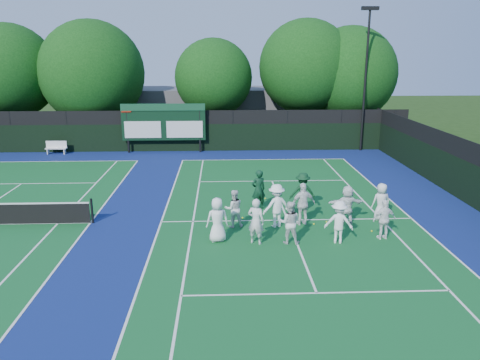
{
  "coord_description": "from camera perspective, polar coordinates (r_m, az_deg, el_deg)",
  "views": [
    {
      "loc": [
        -2.85,
        -18.09,
        7.1
      ],
      "look_at": [
        -2.0,
        3.0,
        1.3
      ],
      "focal_mm": 35.0,
      "sensor_mm": 36.0,
      "label": 1
    }
  ],
  "objects": [
    {
      "name": "player_front_1",
      "position": [
        17.77,
        1.96,
        -5.06
      ],
      "size": [
        0.78,
        0.67,
        1.8
      ],
      "primitive_type": "imported",
      "rotation": [
        0.0,
        0.0,
        2.71
      ],
      "color": "silver",
      "rests_on": "ground"
    },
    {
      "name": "bench",
      "position": [
        36.11,
        -21.48,
        3.76
      ],
      "size": [
        1.49,
        0.44,
        0.94
      ],
      "color": "silver",
      "rests_on": "ground"
    },
    {
      "name": "player_back_2",
      "position": [
        19.88,
        7.69,
        -2.91
      ],
      "size": [
        1.15,
        0.69,
        1.83
      ],
      "primitive_type": "imported",
      "rotation": [
        0.0,
        0.0,
        3.38
      ],
      "color": "white",
      "rests_on": "ground"
    },
    {
      "name": "tennis_ball_1",
      "position": [
        20.52,
        10.49,
        -5.05
      ],
      "size": [
        0.07,
        0.07,
        0.07
      ],
      "primitive_type": "sphere",
      "color": "yellow",
      "rests_on": "ground"
    },
    {
      "name": "player_back_3",
      "position": [
        20.38,
        12.91,
        -2.94
      ],
      "size": [
        1.58,
        0.6,
        1.67
      ],
      "primitive_type": "imported",
      "rotation": [
        0.0,
        0.0,
        3.21
      ],
      "color": "white",
      "rests_on": "ground"
    },
    {
      "name": "tree_a",
      "position": [
        41.02,
        -26.05,
        11.57
      ],
      "size": [
        7.24,
        7.24,
        9.28
      ],
      "color": "black",
      "rests_on": "ground"
    },
    {
      "name": "player_back_4",
      "position": [
        21.17,
        16.83,
        -2.56
      ],
      "size": [
        0.85,
        0.6,
        1.65
      ],
      "primitive_type": "imported",
      "rotation": [
        0.0,
        0.0,
        3.24
      ],
      "color": "silver",
      "rests_on": "ground"
    },
    {
      "name": "tree_c",
      "position": [
        37.73,
        -3.01,
        12.11
      ],
      "size": [
        6.09,
        6.09,
        8.18
      ],
      "color": "black",
      "rests_on": "ground"
    },
    {
      "name": "player_front_3",
      "position": [
        18.25,
        11.96,
        -5.05
      ],
      "size": [
        1.2,
        0.87,
        1.68
      ],
      "primitive_type": "imported",
      "rotation": [
        0.0,
        0.0,
        2.9
      ],
      "color": "white",
      "rests_on": "ground"
    },
    {
      "name": "player_back_1",
      "position": [
        19.51,
        4.47,
        -3.14
      ],
      "size": [
        1.36,
        1.06,
        1.84
      ],
      "primitive_type": "imported",
      "rotation": [
        0.0,
        0.0,
        3.5
      ],
      "color": "white",
      "rests_on": "ground"
    },
    {
      "name": "light_pole_right",
      "position": [
        35.35,
        15.15,
        13.55
      ],
      "size": [
        1.2,
        0.3,
        10.12
      ],
      "color": "black",
      "rests_on": "ground"
    },
    {
      "name": "tree_b",
      "position": [
        38.97,
        -17.31,
        12.04
      ],
      "size": [
        8.08,
        8.08,
        9.55
      ],
      "color": "black",
      "rests_on": "ground"
    },
    {
      "name": "player_front_2",
      "position": [
        17.93,
        6.06,
        -5.17
      ],
      "size": [
        0.91,
        0.76,
        1.67
      ],
      "primitive_type": "imported",
      "rotation": [
        0.0,
        0.0,
        2.97
      ],
      "color": "silver",
      "rests_on": "ground"
    },
    {
      "name": "tennis_ball_3",
      "position": [
        20.67,
        0.31,
        -4.63
      ],
      "size": [
        0.07,
        0.07,
        0.07
      ],
      "primitive_type": "sphere",
      "color": "yellow",
      "rests_on": "ground"
    },
    {
      "name": "scoreboard",
      "position": [
        34.29,
        -9.32,
        6.93
      ],
      "size": [
        6.0,
        0.21,
        3.55
      ],
      "color": "black",
      "rests_on": "ground"
    },
    {
      "name": "ground",
      "position": [
        19.64,
        6.23,
        -5.92
      ],
      "size": [
        120.0,
        120.0,
        0.0
      ],
      "primitive_type": "plane",
      "color": "#19330E",
      "rests_on": "ground"
    },
    {
      "name": "player_front_4",
      "position": [
        19.07,
        17.18,
        -4.64
      ],
      "size": [
        0.99,
        0.53,
        1.6
      ],
      "primitive_type": "imported",
      "rotation": [
        0.0,
        0.0,
        3.3
      ],
      "color": "white",
      "rests_on": "ground"
    },
    {
      "name": "player_back_0",
      "position": [
        19.47,
        -0.76,
        -3.5
      ],
      "size": [
        0.88,
        0.74,
        1.61
      ],
      "primitive_type": "imported",
      "rotation": [
        0.0,
        0.0,
        3.32
      ],
      "color": "silver",
      "rests_on": "ground"
    },
    {
      "name": "tennis_ball_0",
      "position": [
        18.85,
        -2.37,
        -6.67
      ],
      "size": [
        0.07,
        0.07,
        0.07
      ],
      "primitive_type": "sphere",
      "color": "yellow",
      "rests_on": "ground"
    },
    {
      "name": "court_apron",
      "position": [
        20.61,
        -11.0,
        -5.07
      ],
      "size": [
        34.0,
        32.0,
        0.01
      ],
      "primitive_type": "cube",
      "color": "navy",
      "rests_on": "ground"
    },
    {
      "name": "tennis_ball_2",
      "position": [
        19.93,
        15.77,
        -6.01
      ],
      "size": [
        0.07,
        0.07,
        0.07
      ],
      "primitive_type": "sphere",
      "color": "yellow",
      "rests_on": "ground"
    },
    {
      "name": "clubhouse",
      "position": [
        42.41,
        -1.15,
        8.45
      ],
      "size": [
        18.0,
        6.0,
        4.0
      ],
      "primitive_type": "cube",
      "color": "#515156",
      "rests_on": "ground"
    },
    {
      "name": "near_court",
      "position": [
        20.56,
        5.82,
        -4.89
      ],
      "size": [
        11.05,
        23.85,
        0.01
      ],
      "color": "#115423",
      "rests_on": "ground"
    },
    {
      "name": "tree_d",
      "position": [
        38.31,
        8.21,
        13.23
      ],
      "size": [
        7.36,
        7.36,
        9.65
      ],
      "color": "black",
      "rests_on": "ground"
    },
    {
      "name": "tennis_ball_5",
      "position": [
        20.19,
        8.99,
        -5.31
      ],
      "size": [
        0.07,
        0.07,
        0.07
      ],
      "primitive_type": "sphere",
      "color": "yellow",
      "rests_on": "ground"
    },
    {
      "name": "back_fence",
      "position": [
        34.71,
        -7.52,
        5.71
      ],
      "size": [
        34.0,
        0.08,
        3.0
      ],
      "color": "black",
      "rests_on": "ground"
    },
    {
      "name": "tennis_ball_4",
      "position": [
        23.39,
        3.1,
        -2.25
      ],
      "size": [
        0.07,
        0.07,
        0.07
      ],
      "primitive_type": "sphere",
      "color": "yellow",
      "rests_on": "ground"
    },
    {
      "name": "coach_left",
      "position": [
        21.63,
        2.26,
        -1.19
      ],
      "size": [
        0.79,
        0.65,
        1.88
      ],
      "primitive_type": "imported",
      "rotation": [
        0.0,
        0.0,
        3.47
      ],
      "color": "#0D321D",
      "rests_on": "ground"
    },
    {
      "name": "tree_e",
      "position": [
        39.12,
        13.41,
        12.21
      ],
      "size": [
        7.4,
        7.4,
        9.12
      ],
      "color": "black",
      "rests_on": "ground"
    },
    {
      "name": "player_front_0",
      "position": [
        18.0,
        -2.78,
        -4.87
      ],
      "size": [
        0.95,
        0.71,
        1.76
      ],
      "primitive_type": "imported",
      "rotation": [
        0.0,
        0.0,
        3.33
      ],
      "color": "white",
      "rests_on": "ground"
    },
    {
      "name": "coach_right",
      "position": [
        21.53,
        7.62,
        -1.48
      ],
      "size": [
        1.2,
        0.72,
        1.82
      ],
      "primitive_type": "imported",
      "rotation": [
        0.0,
        0.0,
        3.18
      ],
      "color": "#0E351A",
      "rests_on": "ground"
    }
  ]
}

